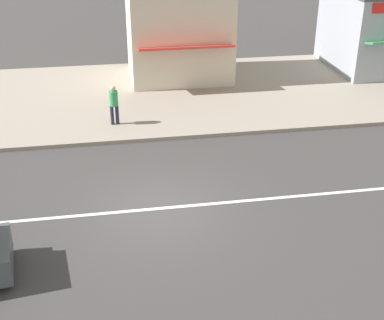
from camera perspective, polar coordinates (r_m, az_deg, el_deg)
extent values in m
plane|color=#383535|center=(15.94, -3.54, -5.19)|extent=(160.00, 160.00, 0.00)
cube|color=silver|center=(15.93, -3.54, -5.18)|extent=(50.40, 0.14, 0.01)
cube|color=gray|center=(24.75, -6.13, 6.82)|extent=(68.00, 10.00, 0.15)
cylinder|color=#232838|center=(21.38, -8.52, 4.78)|extent=(0.14, 0.14, 0.79)
cylinder|color=#232838|center=(21.38, -7.99, 4.82)|extent=(0.14, 0.14, 0.79)
cylinder|color=#389956|center=(21.13, -8.37, 6.54)|extent=(0.34, 0.34, 0.59)
sphere|color=#D6AD89|center=(21.00, -8.45, 7.56)|extent=(0.21, 0.21, 0.21)
cube|color=beige|center=(26.50, -1.45, 14.07)|extent=(4.79, 4.01, 4.98)
cube|color=red|center=(24.34, -0.61, 11.88)|extent=(4.31, 0.90, 0.28)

